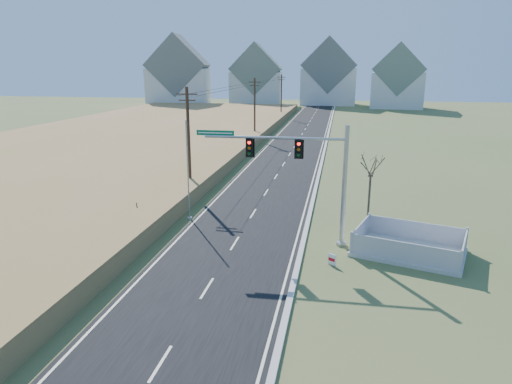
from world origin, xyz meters
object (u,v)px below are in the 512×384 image
(traffic_signal_mast, at_px, (313,173))
(open_sign, at_px, (332,259))
(bare_tree, at_px, (371,165))
(flagpole, at_px, (188,181))
(fence_enclosure, at_px, (409,249))

(traffic_signal_mast, xyz_separation_m, open_sign, (1.38, -3.01, -4.18))
(traffic_signal_mast, height_order, bare_tree, traffic_signal_mast)
(open_sign, bearing_deg, bare_tree, 107.81)
(traffic_signal_mast, bearing_deg, open_sign, -66.49)
(open_sign, xyz_separation_m, bare_tree, (2.31, 7.97, 3.77))
(bare_tree, bearing_deg, open_sign, -106.18)
(traffic_signal_mast, distance_m, flagpole, 9.58)
(fence_enclosure, bearing_deg, traffic_signal_mast, -168.07)
(flagpole, bearing_deg, bare_tree, 8.24)
(fence_enclosure, height_order, bare_tree, bare_tree)
(fence_enclosure, bearing_deg, flagpole, -176.78)
(fence_enclosure, xyz_separation_m, flagpole, (-14.66, 3.69, 2.55))
(fence_enclosure, bearing_deg, open_sign, -133.40)
(traffic_signal_mast, height_order, flagpole, traffic_signal_mast)
(traffic_signal_mast, height_order, fence_enclosure, traffic_signal_mast)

